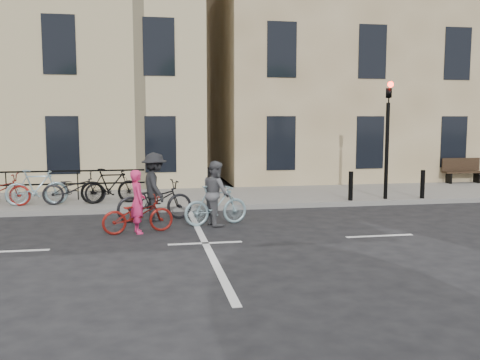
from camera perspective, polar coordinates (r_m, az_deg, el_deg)
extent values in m
plane|color=black|center=(11.59, -3.73, -6.76)|extent=(120.00, 120.00, 0.00)
cube|color=slate|center=(17.61, -19.08, -2.24)|extent=(46.00, 4.00, 0.15)
cube|color=#9F8960|center=(26.52, 13.01, 13.98)|extent=(14.00, 10.00, 12.00)
cylinder|color=black|center=(17.28, 15.38, 2.97)|extent=(0.12, 0.12, 3.00)
imported|color=black|center=(17.28, 15.58, 9.44)|extent=(0.15, 0.18, 0.90)
sphere|color=#FF0C05|center=(17.17, 15.77, 9.79)|extent=(0.18, 0.18, 0.18)
cylinder|color=black|center=(16.81, 11.73, -0.62)|extent=(0.14, 0.14, 0.90)
cylinder|color=black|center=(17.84, 18.90, -0.43)|extent=(0.14, 0.14, 0.90)
cube|color=black|center=(22.29, 21.37, 0.17)|extent=(0.06, 0.38, 0.40)
cube|color=black|center=(22.94, 23.93, 0.23)|extent=(0.06, 0.38, 0.40)
cube|color=black|center=(22.59, 22.69, 0.78)|extent=(1.60, 0.40, 0.06)
cube|color=black|center=(22.72, 22.48, 1.56)|extent=(1.60, 0.06, 0.50)
cube|color=black|center=(17.60, -22.01, -0.56)|extent=(7.25, 0.04, 0.95)
imported|color=#85A5AE|center=(16.62, -20.87, -0.74)|extent=(1.75, 0.49, 1.05)
imported|color=black|center=(16.46, -17.27, -0.85)|extent=(1.80, 0.63, 0.95)
imported|color=black|center=(16.36, -13.62, -0.60)|extent=(1.75, 0.49, 1.05)
imported|color=maroon|center=(12.74, -10.84, -3.63)|extent=(1.76, 0.93, 0.88)
imported|color=#DE2764|center=(12.69, -10.87, -2.28)|extent=(0.47, 0.61, 1.49)
imported|color=#85A5AE|center=(13.44, -2.57, -2.69)|extent=(1.75, 0.87, 1.01)
imported|color=#535458|center=(13.40, -2.58, -1.39)|extent=(0.79, 0.92, 1.63)
imported|color=black|center=(14.19, -9.07, -2.19)|extent=(2.12, 1.16, 1.05)
imported|color=black|center=(14.14, -9.10, -0.72)|extent=(0.92, 1.28, 1.79)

